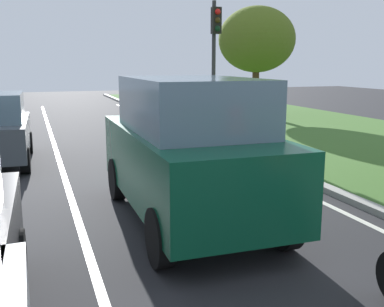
% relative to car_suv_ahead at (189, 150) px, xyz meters
% --- Properties ---
extents(ground_plane, '(60.00, 60.00, 0.00)m').
position_rel_car_suv_ahead_xyz_m(ground_plane, '(-0.99, 4.97, -1.17)').
color(ground_plane, '#262628').
extents(lane_line_center, '(0.12, 32.00, 0.01)m').
position_rel_car_suv_ahead_xyz_m(lane_line_center, '(-1.69, 4.97, -1.16)').
color(lane_line_center, silver).
rests_on(lane_line_center, ground).
extents(lane_line_right_edge, '(0.12, 32.00, 0.01)m').
position_rel_car_suv_ahead_xyz_m(lane_line_right_edge, '(2.61, 4.97, -1.16)').
color(lane_line_right_edge, silver).
rests_on(lane_line_right_edge, ground).
extents(grass_verge_right, '(9.00, 48.00, 0.06)m').
position_rel_car_suv_ahead_xyz_m(grass_verge_right, '(7.51, 4.97, -1.14)').
color(grass_verge_right, '#3D6628').
rests_on(grass_verge_right, ground).
extents(curb_right, '(0.24, 48.00, 0.12)m').
position_rel_car_suv_ahead_xyz_m(curb_right, '(3.11, 4.97, -1.11)').
color(curb_right, '#9E9B93').
rests_on(curb_right, ground).
extents(car_suv_ahead, '(1.99, 4.51, 2.28)m').
position_rel_car_suv_ahead_xyz_m(car_suv_ahead, '(0.00, 0.00, 0.00)').
color(car_suv_ahead, '#0C472D').
rests_on(car_suv_ahead, ground).
extents(traffic_light_near_right, '(0.32, 0.50, 4.62)m').
position_rel_car_suv_ahead_xyz_m(traffic_light_near_right, '(3.98, 8.73, 1.96)').
color(traffic_light_near_right, '#2D2D2D').
rests_on(traffic_light_near_right, ground).
extents(tree_roadside_far, '(3.55, 3.55, 5.05)m').
position_rel_car_suv_ahead_xyz_m(tree_roadside_far, '(7.79, 12.97, 2.36)').
color(tree_roadside_far, '#4C331E').
rests_on(tree_roadside_far, ground).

